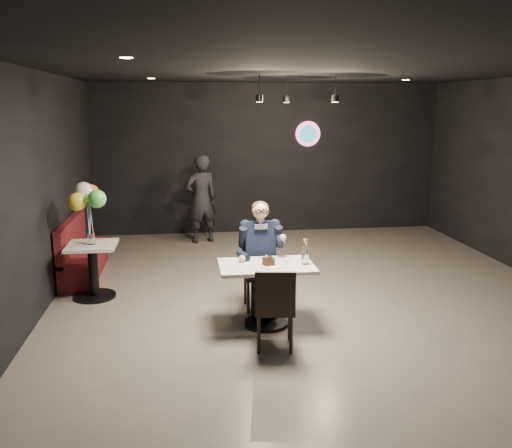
{
  "coord_description": "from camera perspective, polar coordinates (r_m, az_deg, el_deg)",
  "views": [
    {
      "loc": [
        -1.68,
        -6.38,
        2.56
      ],
      "look_at": [
        -0.82,
        0.21,
        1.1
      ],
      "focal_mm": 38.0,
      "sensor_mm": 36.0,
      "label": 1
    }
  ],
  "objects": [
    {
      "name": "pendant_lights",
      "position": [
        8.56,
        4.01,
        14.48
      ],
      "size": [
        1.4,
        1.2,
        0.36
      ],
      "primitive_type": "cube",
      "color": "black",
      "rests_on": "floor"
    },
    {
      "name": "sundae_glass",
      "position": [
        6.34,
        5.17,
        -3.36
      ],
      "size": [
        0.09,
        0.09,
        0.19
      ],
      "primitive_type": "cylinder",
      "color": "silver",
      "rests_on": "main_table"
    },
    {
      "name": "dessert_plate",
      "position": [
        6.24,
        1.63,
        -4.45
      ],
      "size": [
        0.25,
        0.25,
        0.01
      ],
      "primitive_type": "cylinder",
      "color": "white",
      "rests_on": "main_table"
    },
    {
      "name": "balloon_bunch",
      "position": [
        7.45,
        -17.15,
        1.76
      ],
      "size": [
        0.44,
        0.44,
        0.72
      ],
      "primitive_type": "cube",
      "color": "yellow",
      "rests_on": "balloon_vase"
    },
    {
      "name": "mint_leaf",
      "position": [
        6.22,
        1.84,
        -3.66
      ],
      "size": [
        0.07,
        0.04,
        0.01
      ],
      "primitive_type": "ellipsoid",
      "color": "#30882C",
      "rests_on": "cake_slice"
    },
    {
      "name": "main_table",
      "position": [
        6.44,
        1.08,
        -7.47
      ],
      "size": [
        1.1,
        0.7,
        0.75
      ],
      "primitive_type": "cube",
      "color": "silver",
      "rests_on": "floor"
    },
    {
      "name": "side_table",
      "position": [
        7.65,
        -16.74,
        -4.58
      ],
      "size": [
        0.64,
        0.64,
        0.8
      ],
      "primitive_type": "cube",
      "color": "silver",
      "rests_on": "floor"
    },
    {
      "name": "floor",
      "position": [
        7.08,
        6.89,
        -8.92
      ],
      "size": [
        9.0,
        9.0,
        0.0
      ],
      "primitive_type": "plane",
      "color": "#71655E",
      "rests_on": "ground"
    },
    {
      "name": "wall_sign",
      "position": [
        11.15,
        5.49,
        9.44
      ],
      "size": [
        0.5,
        0.06,
        0.5
      ],
      "primitive_type": null,
      "color": "pink",
      "rests_on": "floor"
    },
    {
      "name": "cake_slice",
      "position": [
        6.25,
        1.32,
        -3.97
      ],
      "size": [
        0.14,
        0.13,
        0.08
      ],
      "primitive_type": "cube",
      "rotation": [
        0.0,
        0.0,
        0.35
      ],
      "color": "black",
      "rests_on": "dessert_plate"
    },
    {
      "name": "chair_far",
      "position": [
        6.93,
        0.41,
        -5.28
      ],
      "size": [
        0.42,
        0.46,
        0.92
      ],
      "primitive_type": "cube",
      "color": "black",
      "rests_on": "floor"
    },
    {
      "name": "booth_bench",
      "position": [
        8.64,
        -17.7,
        -2.4
      ],
      "size": [
        0.45,
        1.78,
        0.89
      ],
      "primitive_type": "cube",
      "color": "#4A0F10",
      "rests_on": "floor"
    },
    {
      "name": "seated_man",
      "position": [
        6.86,
        0.41,
        -3.21
      ],
      "size": [
        0.6,
        0.8,
        1.44
      ],
      "primitive_type": "cube",
      "color": "black",
      "rests_on": "floor"
    },
    {
      "name": "chair_near",
      "position": [
        5.85,
        1.98,
        -8.7
      ],
      "size": [
        0.48,
        0.52,
        0.92
      ],
      "primitive_type": "cube",
      "rotation": [
        0.0,
        0.0,
        -0.14
      ],
      "color": "black",
      "rests_on": "floor"
    },
    {
      "name": "wafer_cone",
      "position": [
        6.31,
        5.31,
        -2.09
      ],
      "size": [
        0.07,
        0.07,
        0.12
      ],
      "primitive_type": "cone",
      "rotation": [
        0.0,
        0.0,
        0.26
      ],
      "color": "tan",
      "rests_on": "sundae_glass"
    },
    {
      "name": "passerby",
      "position": [
        10.27,
        -5.77,
        2.64
      ],
      "size": [
        0.71,
        0.58,
        1.67
      ],
      "primitive_type": "imported",
      "rotation": [
        0.0,
        0.0,
        3.48
      ],
      "color": "black",
      "rests_on": "floor"
    },
    {
      "name": "balloon_vase",
      "position": [
        7.54,
        -16.94,
        -1.48
      ],
      "size": [
        0.1,
        0.1,
        0.15
      ],
      "primitive_type": "cylinder",
      "color": "silver",
      "rests_on": "side_table"
    }
  ]
}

